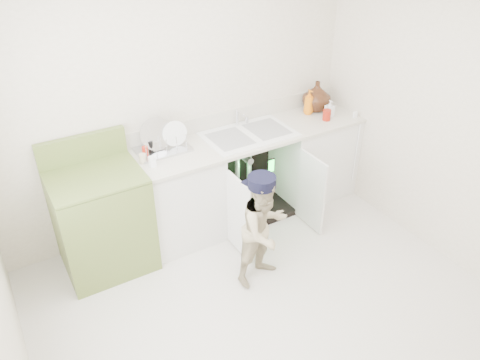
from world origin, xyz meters
name	(u,v)px	position (x,y,z in m)	size (l,w,h in m)	color
ground	(267,307)	(0.00, 0.00, 0.00)	(3.50, 3.50, 0.00)	beige
room_shell	(273,175)	(0.00, 0.00, 1.25)	(6.00, 5.50, 1.26)	silver
counter_run	(250,172)	(0.57, 1.21, 0.47)	(2.44, 1.02, 1.21)	silver
avocado_stove	(102,219)	(-0.93, 1.18, 0.48)	(0.74, 0.65, 1.15)	olive
repair_worker	(264,229)	(0.17, 0.33, 0.51)	(0.73, 0.77, 1.01)	#C2AE8B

